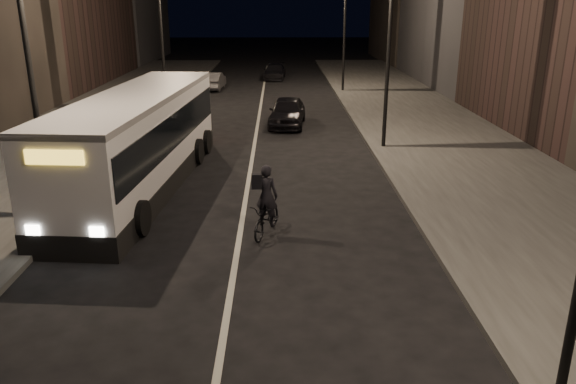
{
  "coord_description": "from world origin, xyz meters",
  "views": [
    {
      "loc": [
        1.08,
        -11.44,
        6.1
      ],
      "look_at": [
        1.31,
        2.01,
        1.5
      ],
      "focal_mm": 35.0,
      "sensor_mm": 36.0,
      "label": 1
    }
  ],
  "objects_px": {
    "streetlight_right_mid": "(384,20)",
    "streetlight_left_far": "(165,14)",
    "streetlight_right_far": "(341,12)",
    "car_mid": "(213,81)",
    "car_far": "(275,72)",
    "cyclist_on_bicycle": "(267,212)",
    "streetlight_left_near": "(34,30)",
    "city_bus": "(139,137)",
    "car_near": "(287,112)"
  },
  "relations": [
    {
      "from": "streetlight_right_far",
      "to": "streetlight_left_far",
      "type": "relative_size",
      "value": 1.0
    },
    {
      "from": "streetlight_right_far",
      "to": "car_near",
      "type": "bearing_deg",
      "value": -108.94
    },
    {
      "from": "car_mid",
      "to": "streetlight_left_far",
      "type": "bearing_deg",
      "value": 80.3
    },
    {
      "from": "city_bus",
      "to": "car_far",
      "type": "xyz_separation_m",
      "value": [
        4.4,
        28.0,
        -1.16
      ]
    },
    {
      "from": "streetlight_right_mid",
      "to": "car_mid",
      "type": "relative_size",
      "value": 2.16
    },
    {
      "from": "city_bus",
      "to": "cyclist_on_bicycle",
      "type": "height_order",
      "value": "city_bus"
    },
    {
      "from": "streetlight_right_mid",
      "to": "car_far",
      "type": "height_order",
      "value": "streetlight_right_mid"
    },
    {
      "from": "streetlight_right_mid",
      "to": "cyclist_on_bicycle",
      "type": "height_order",
      "value": "streetlight_right_mid"
    },
    {
      "from": "streetlight_left_far",
      "to": "city_bus",
      "type": "distance_m",
      "value": 15.45
    },
    {
      "from": "streetlight_left_near",
      "to": "car_mid",
      "type": "xyz_separation_m",
      "value": [
        1.73,
        25.46,
        -4.74
      ]
    },
    {
      "from": "city_bus",
      "to": "car_near",
      "type": "bearing_deg",
      "value": 67.22
    },
    {
      "from": "car_mid",
      "to": "streetlight_right_far",
      "type": "bearing_deg",
      "value": 174.1
    },
    {
      "from": "streetlight_left_far",
      "to": "car_far",
      "type": "height_order",
      "value": "streetlight_left_far"
    },
    {
      "from": "streetlight_left_far",
      "to": "car_near",
      "type": "xyz_separation_m",
      "value": [
        6.87,
        -5.06,
        -4.64
      ]
    },
    {
      "from": "car_mid",
      "to": "car_near",
      "type": "bearing_deg",
      "value": 115.68
    },
    {
      "from": "streetlight_right_far",
      "to": "city_bus",
      "type": "distance_m",
      "value": 23.03
    },
    {
      "from": "cyclist_on_bicycle",
      "to": "city_bus",
      "type": "bearing_deg",
      "value": 154.18
    },
    {
      "from": "cyclist_on_bicycle",
      "to": "car_far",
      "type": "bearing_deg",
      "value": 108.84
    },
    {
      "from": "streetlight_right_mid",
      "to": "city_bus",
      "type": "xyz_separation_m",
      "value": [
        -8.93,
        -4.92,
        -3.61
      ]
    },
    {
      "from": "streetlight_left_near",
      "to": "streetlight_left_far",
      "type": "relative_size",
      "value": 1.0
    },
    {
      "from": "streetlight_right_mid",
      "to": "streetlight_left_near",
      "type": "bearing_deg",
      "value": -143.12
    },
    {
      "from": "car_near",
      "to": "streetlight_left_near",
      "type": "bearing_deg",
      "value": -112.23
    },
    {
      "from": "streetlight_left_far",
      "to": "cyclist_on_bicycle",
      "type": "height_order",
      "value": "streetlight_left_far"
    },
    {
      "from": "streetlight_right_far",
      "to": "cyclist_on_bicycle",
      "type": "height_order",
      "value": "streetlight_right_far"
    },
    {
      "from": "city_bus",
      "to": "streetlight_left_near",
      "type": "bearing_deg",
      "value": -114.63
    },
    {
      "from": "streetlight_left_near",
      "to": "streetlight_left_far",
      "type": "height_order",
      "value": "same"
    },
    {
      "from": "streetlight_right_mid",
      "to": "streetlight_left_far",
      "type": "relative_size",
      "value": 1.0
    },
    {
      "from": "streetlight_right_far",
      "to": "car_far",
      "type": "relative_size",
      "value": 1.99
    },
    {
      "from": "cyclist_on_bicycle",
      "to": "streetlight_left_near",
      "type": "bearing_deg",
      "value": -172.56
    },
    {
      "from": "streetlight_right_far",
      "to": "car_mid",
      "type": "xyz_separation_m",
      "value": [
        -8.93,
        1.46,
        -4.74
      ]
    },
    {
      "from": "car_far",
      "to": "car_mid",
      "type": "bearing_deg",
      "value": -123.78
    },
    {
      "from": "streetlight_right_mid",
      "to": "streetlight_right_far",
      "type": "xyz_separation_m",
      "value": [
        0.0,
        16.0,
        0.0
      ]
    },
    {
      "from": "streetlight_left_near",
      "to": "city_bus",
      "type": "distance_m",
      "value": 5.05
    },
    {
      "from": "streetlight_right_mid",
      "to": "car_near",
      "type": "height_order",
      "value": "streetlight_right_mid"
    },
    {
      "from": "streetlight_right_mid",
      "to": "city_bus",
      "type": "height_order",
      "value": "streetlight_right_mid"
    },
    {
      "from": "streetlight_left_near",
      "to": "city_bus",
      "type": "xyz_separation_m",
      "value": [
        1.73,
        3.08,
        -3.61
      ]
    },
    {
      "from": "city_bus",
      "to": "car_mid",
      "type": "relative_size",
      "value": 3.21
    },
    {
      "from": "city_bus",
      "to": "cyclist_on_bicycle",
      "type": "distance_m",
      "value": 6.22
    },
    {
      "from": "streetlight_left_far",
      "to": "streetlight_left_near",
      "type": "bearing_deg",
      "value": -90.0
    },
    {
      "from": "streetlight_right_mid",
      "to": "streetlight_left_near",
      "type": "height_order",
      "value": "same"
    },
    {
      "from": "car_far",
      "to": "streetlight_left_far",
      "type": "bearing_deg",
      "value": -110.85
    },
    {
      "from": "streetlight_left_near",
      "to": "streetlight_right_far",
      "type": "bearing_deg",
      "value": 66.04
    },
    {
      "from": "streetlight_left_far",
      "to": "car_mid",
      "type": "distance_m",
      "value": 9.01
    },
    {
      "from": "streetlight_left_near",
      "to": "car_far",
      "type": "relative_size",
      "value": 1.99
    },
    {
      "from": "streetlight_left_far",
      "to": "city_bus",
      "type": "height_order",
      "value": "streetlight_left_far"
    },
    {
      "from": "streetlight_right_mid",
      "to": "cyclist_on_bicycle",
      "type": "bearing_deg",
      "value": -116.38
    },
    {
      "from": "streetlight_left_far",
      "to": "car_mid",
      "type": "relative_size",
      "value": 2.16
    },
    {
      "from": "streetlight_left_near",
      "to": "streetlight_right_mid",
      "type": "bearing_deg",
      "value": 36.88
    },
    {
      "from": "car_mid",
      "to": "car_far",
      "type": "xyz_separation_m",
      "value": [
        4.4,
        5.62,
        -0.03
      ]
    },
    {
      "from": "car_near",
      "to": "streetlight_left_far",
      "type": "bearing_deg",
      "value": 149.35
    }
  ]
}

